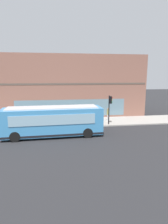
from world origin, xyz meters
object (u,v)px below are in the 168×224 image
Objects in this scene: city_bus_nearside at (53,121)px; fire_hydrant at (82,119)px; pedestrian_by_light_pole at (108,113)px; pedestrian_near_hydrant at (97,116)px; traffic_light_near_corner at (110,104)px; newspaper_vending_box at (93,117)px.

fire_hydrant is (4.90, -3.65, -1.04)m from city_bus_nearside.
pedestrian_by_light_pole is at bearing -83.91° from fire_hydrant.
fire_hydrant is 2.21m from pedestrian_near_hydrant.
traffic_light_near_corner is 2.12× the size of pedestrian_near_hydrant.
fire_hydrant is 0.43× the size of pedestrian_near_hydrant.
fire_hydrant is 3.68m from pedestrian_by_light_pole.
city_bus_nearside is at bearing 124.07° from pedestrian_near_hydrant.
pedestrian_near_hydrant is at bearing 80.22° from traffic_light_near_corner.
fire_hydrant is at bearing 116.62° from newspaper_vending_box.
traffic_light_near_corner is 3.56m from newspaper_vending_box.
traffic_light_near_corner is at bearing -64.40° from city_bus_nearside.
city_bus_nearside is 7.88m from newspaper_vending_box.
pedestrian_near_hydrant is (-1.67, 1.92, -0.00)m from pedestrian_by_light_pole.
pedestrian_by_light_pole is at bearing -103.14° from newspaper_vending_box.
pedestrian_by_light_pole is (1.95, -0.31, -1.54)m from traffic_light_near_corner.
pedestrian_near_hydrant is at bearing -179.60° from newspaper_vending_box.
newspaper_vending_box is (0.45, 1.94, -0.53)m from pedestrian_by_light_pole.
fire_hydrant is at bearing 64.64° from traffic_light_near_corner.
pedestrian_by_light_pole is 1.90× the size of newspaper_vending_box.
pedestrian_by_light_pole is 2.06m from newspaper_vending_box.
traffic_light_near_corner is 4.88× the size of fire_hydrant.
pedestrian_near_hydrant is at bearing 130.99° from pedestrian_by_light_pole.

